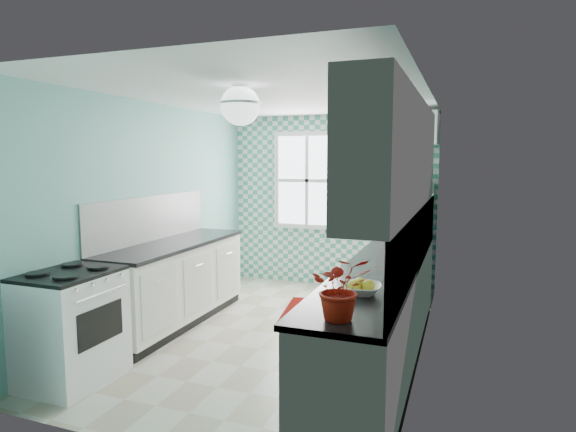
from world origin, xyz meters
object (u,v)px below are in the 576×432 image
(fruit_bowl, at_px, (361,289))
(fridge, at_px, (404,241))
(potted_plant, at_px, (341,288))
(microwave, at_px, (406,170))
(ceiling_light, at_px, (240,105))
(stove, at_px, (72,325))
(sink, at_px, (398,248))

(fruit_bowl, bearing_deg, fridge, 91.60)
(fruit_bowl, relative_size, potted_plant, 0.75)
(potted_plant, height_order, microwave, microwave)
(potted_plant, bearing_deg, ceiling_light, 135.37)
(ceiling_light, relative_size, potted_plant, 0.93)
(fridge, distance_m, microwave, 0.93)
(stove, distance_m, sink, 3.23)
(ceiling_light, xyz_separation_m, potted_plant, (1.20, -1.18, -1.19))
(stove, height_order, potted_plant, potted_plant)
(sink, distance_m, potted_plant, 2.51)
(stove, bearing_deg, microwave, 58.76)
(ceiling_light, distance_m, stove, 2.34)
(fridge, distance_m, sink, 1.31)
(fridge, bearing_deg, ceiling_light, -111.38)
(sink, relative_size, fruit_bowl, 1.99)
(sink, xyz_separation_m, fruit_bowl, (-0.00, -1.93, 0.05))
(ceiling_light, distance_m, potted_plant, 2.07)
(ceiling_light, bearing_deg, fridge, 66.99)
(fridge, height_order, sink, fridge)
(stove, relative_size, potted_plant, 2.44)
(fridge, xyz_separation_m, stove, (-2.31, -3.41, -0.31))
(sink, relative_size, microwave, 1.17)
(stove, bearing_deg, sink, 44.14)
(ceiling_light, relative_size, sink, 0.62)
(ceiling_light, height_order, sink, ceiling_light)
(ceiling_light, xyz_separation_m, microwave, (1.11, 2.61, -0.61))
(fruit_bowl, bearing_deg, stove, -175.79)
(ceiling_light, bearing_deg, potted_plant, -44.63)
(potted_plant, bearing_deg, sink, 89.92)
(fruit_bowl, bearing_deg, potted_plant, -90.00)
(ceiling_light, relative_size, microwave, 0.72)
(ceiling_light, xyz_separation_m, stove, (-1.20, -0.79, -1.84))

